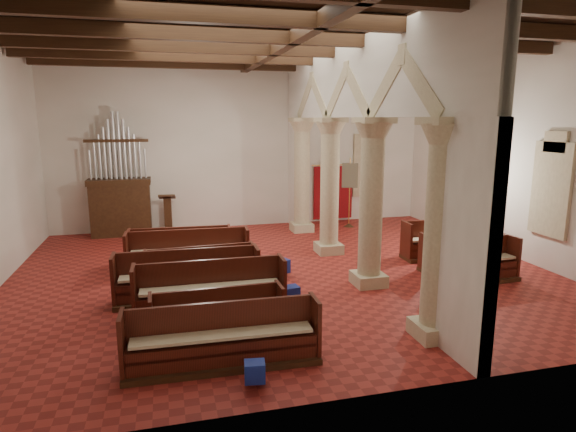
# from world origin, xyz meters

# --- Properties ---
(floor) EXTENTS (14.00, 14.00, 0.00)m
(floor) POSITION_xyz_m (0.00, 0.00, 0.00)
(floor) COLOR maroon
(floor) RESTS_ON ground
(ceiling) EXTENTS (14.00, 14.00, 0.00)m
(ceiling) POSITION_xyz_m (0.00, 0.00, 6.00)
(ceiling) COLOR black
(ceiling) RESTS_ON wall_back
(wall_back) EXTENTS (14.00, 0.02, 6.00)m
(wall_back) POSITION_xyz_m (0.00, 6.00, 3.00)
(wall_back) COLOR white
(wall_back) RESTS_ON floor
(wall_front) EXTENTS (14.00, 0.02, 6.00)m
(wall_front) POSITION_xyz_m (0.00, -6.00, 3.00)
(wall_front) COLOR white
(wall_front) RESTS_ON floor
(wall_right) EXTENTS (0.02, 12.00, 6.00)m
(wall_right) POSITION_xyz_m (7.00, 0.00, 3.00)
(wall_right) COLOR white
(wall_right) RESTS_ON floor
(ceiling_beams) EXTENTS (13.80, 11.80, 0.30)m
(ceiling_beams) POSITION_xyz_m (0.00, 0.00, 5.82)
(ceiling_beams) COLOR #3E2613
(ceiling_beams) RESTS_ON wall_back
(arcade) EXTENTS (0.90, 11.90, 6.00)m
(arcade) POSITION_xyz_m (1.80, 0.00, 3.56)
(arcade) COLOR beige
(arcade) RESTS_ON floor
(window_right_a) EXTENTS (0.03, 1.00, 2.20)m
(window_right_a) POSITION_xyz_m (6.98, -1.50, 2.20)
(window_right_a) COLOR #3A825D
(window_right_a) RESTS_ON wall_right
(window_right_b) EXTENTS (0.03, 1.00, 2.20)m
(window_right_b) POSITION_xyz_m (6.98, 2.50, 2.20)
(window_right_b) COLOR #3A825D
(window_right_b) RESTS_ON wall_right
(window_back) EXTENTS (1.00, 0.03, 2.20)m
(window_back) POSITION_xyz_m (5.00, 5.98, 2.20)
(window_back) COLOR #3A825D
(window_back) RESTS_ON wall_back
(pipe_organ) EXTENTS (2.10, 0.85, 4.40)m
(pipe_organ) POSITION_xyz_m (-4.50, 5.50, 1.37)
(pipe_organ) COLOR #3E2613
(pipe_organ) RESTS_ON floor
(lectern) EXTENTS (0.61, 0.62, 1.43)m
(lectern) POSITION_xyz_m (-2.91, 5.49, 0.59)
(lectern) COLOR #3E1F13
(lectern) RESTS_ON floor
(dossal_curtain) EXTENTS (1.80, 0.07, 2.17)m
(dossal_curtain) POSITION_xyz_m (3.50, 5.92, 1.17)
(dossal_curtain) COLOR #9D1112
(dossal_curtain) RESTS_ON floor
(processional_banner) EXTENTS (0.57, 0.72, 2.61)m
(processional_banner) POSITION_xyz_m (3.74, 4.75, 0.83)
(processional_banner) COLOR #3E2613
(processional_banner) RESTS_ON floor
(hymnal_box_a) EXTENTS (0.35, 0.30, 0.31)m
(hymnal_box_a) POSITION_xyz_m (-1.77, -5.35, 0.26)
(hymnal_box_a) COLOR navy
(hymnal_box_a) RESTS_ON floor
(hymnal_box_b) EXTENTS (0.40, 0.34, 0.36)m
(hymnal_box_b) POSITION_xyz_m (-0.43, -2.37, 0.28)
(hymnal_box_b) COLOR navy
(hymnal_box_b) RESTS_ON floor
(hymnal_box_c) EXTENTS (0.44, 0.40, 0.35)m
(hymnal_box_c) POSITION_xyz_m (-0.12, -0.33, 0.28)
(hymnal_box_c) COLOR #161C9C
(hymnal_box_c) RESTS_ON floor
(tube_heater_a) EXTENTS (1.03, 0.25, 0.10)m
(tube_heater_a) POSITION_xyz_m (-2.59, -4.30, 0.16)
(tube_heater_a) COLOR silver
(tube_heater_a) RESTS_ON floor
(tube_heater_b) EXTENTS (0.94, 0.33, 0.10)m
(tube_heater_b) POSITION_xyz_m (-1.84, -4.36, 0.16)
(tube_heater_b) COLOR white
(tube_heater_b) RESTS_ON floor
(nave_pew_0) EXTENTS (3.24, 0.79, 1.06)m
(nave_pew_0) POSITION_xyz_m (-2.16, -4.58, 0.35)
(nave_pew_0) COLOR #3E2613
(nave_pew_0) RESTS_ON floor
(nave_pew_1) EXTENTS (2.45, 0.71, 0.97)m
(nave_pew_1) POSITION_xyz_m (-2.13, -3.62, 0.32)
(nave_pew_1) COLOR #3E2613
(nave_pew_1) RESTS_ON floor
(nave_pew_2) EXTENTS (3.13, 0.81, 1.14)m
(nave_pew_2) POSITION_xyz_m (-2.15, -2.38, 0.38)
(nave_pew_2) COLOR #3E2613
(nave_pew_2) RESTS_ON floor
(nave_pew_3) EXTENTS (3.23, 0.83, 1.15)m
(nave_pew_3) POSITION_xyz_m (-2.57, -1.43, 0.38)
(nave_pew_3) COLOR #3E2613
(nave_pew_3) RESTS_ON floor
(nave_pew_4) EXTENTS (2.66, 0.82, 1.02)m
(nave_pew_4) POSITION_xyz_m (-2.21, -0.72, 0.34)
(nave_pew_4) COLOR #3E2613
(nave_pew_4) RESTS_ON floor
(nave_pew_5) EXTENTS (3.26, 0.88, 1.12)m
(nave_pew_5) POSITION_xyz_m (-2.45, 0.72, 0.37)
(nave_pew_5) COLOR #3E2613
(nave_pew_5) RESTS_ON floor
(nave_pew_6) EXTENTS (2.86, 0.84, 1.05)m
(nave_pew_6) POSITION_xyz_m (-2.63, 1.38, 0.35)
(nave_pew_6) COLOR #3E2613
(nave_pew_6) RESTS_ON floor
(aisle_pew_0) EXTENTS (2.08, 0.87, 1.10)m
(aisle_pew_0) POSITION_xyz_m (4.61, -1.93, 0.37)
(aisle_pew_0) COLOR #3E2613
(aisle_pew_0) RESTS_ON floor
(aisle_pew_1) EXTENTS (2.10, 0.77, 1.06)m
(aisle_pew_1) POSITION_xyz_m (4.61, -1.02, 0.36)
(aisle_pew_1) COLOR #3E2613
(aisle_pew_1) RESTS_ON floor
(aisle_pew_2) EXTENTS (2.03, 0.80, 1.12)m
(aisle_pew_2) POSITION_xyz_m (4.68, 0.16, 0.38)
(aisle_pew_2) COLOR #3E2613
(aisle_pew_2) RESTS_ON floor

